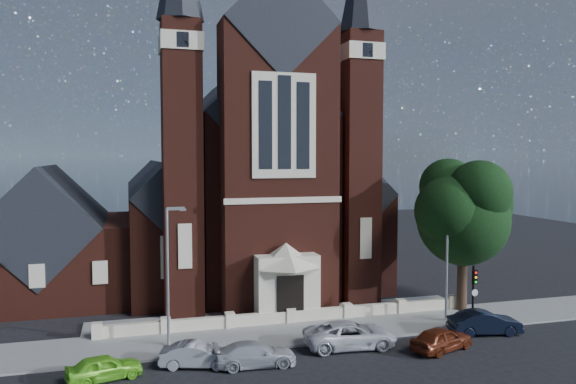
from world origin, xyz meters
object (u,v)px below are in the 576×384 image
at_px(traffic_signal, 474,288).
at_px(car_white_suv, 351,335).
at_px(church, 241,186).
at_px(street_lamp_left, 169,268).
at_px(car_silver_b, 255,354).
at_px(car_dark_red, 441,339).
at_px(car_navy, 485,323).
at_px(car_lime_van, 104,368).
at_px(street_tree, 467,214).
at_px(street_lamp_right, 448,253).
at_px(parish_hall, 49,247).
at_px(car_silver_a, 197,355).

height_order(traffic_signal, car_white_suv, traffic_signal).
bearing_deg(church, car_white_suv, -84.66).
relative_size(street_lamp_left, car_silver_b, 1.86).
xyz_separation_m(church, traffic_signal, (11.00, -20.52, -5.60)).
xyz_separation_m(traffic_signal, car_dark_red, (-4.23, -3.18, -1.91)).
distance_m(traffic_signal, car_silver_b, 15.20).
xyz_separation_m(car_silver_b, car_navy, (14.77, 1.20, 0.10)).
distance_m(traffic_signal, car_lime_van, 22.56).
relative_size(street_tree, car_silver_b, 2.46).
bearing_deg(car_silver_b, car_lime_van, 91.60).
bearing_deg(car_silver_b, street_lamp_right, -69.93).
bearing_deg(church, car_silver_b, -99.49).
height_order(car_lime_van, car_silver_b, car_silver_b).
bearing_deg(parish_hall, car_dark_red, -39.47).
bearing_deg(street_tree, traffic_signal, -115.95).
relative_size(parish_hall, car_navy, 2.77).
height_order(street_tree, car_dark_red, street_tree).
bearing_deg(street_lamp_right, car_silver_a, -168.61).
bearing_deg(car_white_suv, street_lamp_right, -66.17).
bearing_deg(car_silver_b, parish_hall, 37.47).
bearing_deg(car_silver_b, car_dark_red, -89.80).
xyz_separation_m(car_silver_b, car_white_suv, (5.89, 1.26, 0.11)).
xyz_separation_m(car_silver_a, car_silver_b, (2.91, -0.72, -0.00)).
relative_size(street_lamp_left, car_lime_van, 2.22).
bearing_deg(car_silver_a, church, -1.50).
height_order(traffic_signal, car_silver_b, traffic_signal).
relative_size(church, car_navy, 7.91).
relative_size(parish_hall, traffic_signal, 3.05).
xyz_separation_m(car_lime_van, car_silver_b, (7.51, -0.27, 0.01)).
xyz_separation_m(traffic_signal, car_silver_b, (-14.86, -2.54, -1.95)).
relative_size(car_lime_van, car_silver_b, 0.84).
height_order(street_lamp_left, street_lamp_right, same).
distance_m(church, car_lime_van, 26.57).
bearing_deg(church, car_lime_van, -116.50).
height_order(car_lime_van, car_silver_a, car_silver_a).
xyz_separation_m(street_lamp_left, car_lime_van, (-3.45, -3.85, -3.98)).
bearing_deg(church, car_navy, -63.48).
bearing_deg(street_lamp_right, parish_hall, 151.78).
distance_m(street_lamp_left, car_dark_red, 15.92).
xyz_separation_m(church, street_lamp_left, (-7.91, -18.94, -3.59)).
xyz_separation_m(street_lamp_left, street_lamp_right, (18.00, 0.00, 0.00)).
xyz_separation_m(church, street_lamp_right, (10.09, -18.94, -3.59)).
relative_size(parish_hall, car_dark_red, 3.07).
bearing_deg(car_silver_a, street_lamp_right, -63.25).
bearing_deg(street_lamp_left, car_dark_red, -17.94).
bearing_deg(car_silver_a, street_tree, -59.87).
distance_m(church, street_tree, 21.38).
distance_m(car_white_suv, car_navy, 8.87).
height_order(car_silver_a, car_navy, car_navy).
bearing_deg(car_dark_red, parish_hall, 31.26).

